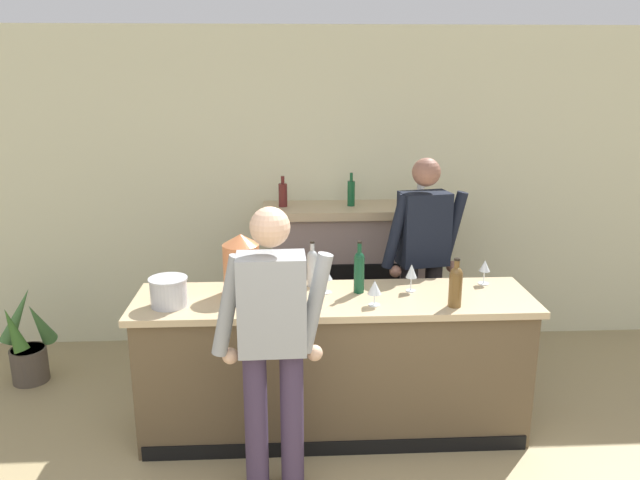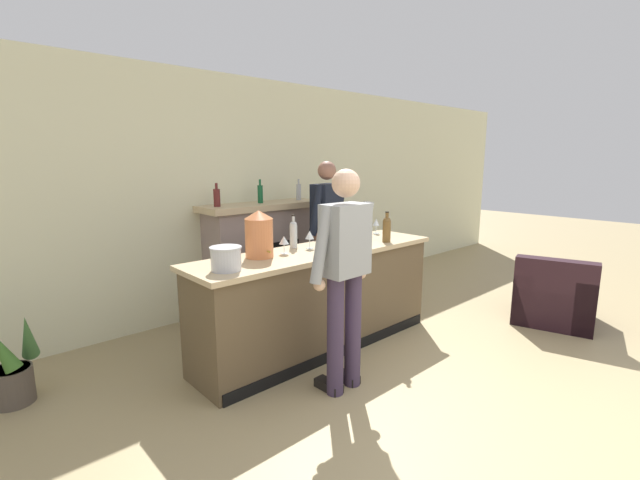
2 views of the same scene
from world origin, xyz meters
The scene contains 18 objects.
ground_plane centered at (0.00, 0.00, 0.00)m, with size 24.00×24.00×0.00m, color #9B885F.
wall_back_panel centered at (0.00, 3.65, 1.38)m, with size 12.00×0.07×2.75m.
bar_counter centered at (-0.09, 2.08, 0.49)m, with size 2.60×0.67×0.97m.
fireplace_stone centered at (0.16, 3.39, 0.66)m, with size 1.52×0.52×1.57m.
armchair_black centered at (2.28, 0.79, 0.27)m, with size 1.00×0.98×0.77m.
potted_plant_corner centered at (-2.44, 2.89, 0.30)m, with size 0.46×0.45×0.74m.
person_customer centered at (-0.47, 1.37, 0.96)m, with size 0.66×0.31×1.73m.
person_bartender centered at (0.63, 2.74, 0.99)m, with size 0.65×0.36×1.78m.
copper_dispenser centered at (-0.69, 2.18, 1.17)m, with size 0.24×0.28×0.41m.
ice_bucket_steel centered at (-1.13, 1.98, 1.06)m, with size 0.24×0.24×0.18m.
wine_bottle_cabernet_heavy centered at (0.65, 1.88, 1.11)m, with size 0.08×0.08×0.31m.
wine_bottle_burgundy_dark centered at (-0.22, 2.30, 1.11)m, with size 0.07×0.07×0.32m.
wine_bottle_chardonnay_pale centered at (0.08, 2.16, 1.13)m, with size 0.07×0.07×0.35m.
wine_glass_back_row centered at (-0.46, 2.14, 1.09)m, with size 0.09×0.09×0.16m.
wine_glass_by_dispenser centered at (-0.14, 2.16, 1.10)m, with size 0.08×0.08×0.17m.
wine_glass_front_right centered at (0.43, 2.17, 1.11)m, with size 0.07×0.07×0.19m.
wine_glass_mid_counter centered at (0.15, 1.92, 1.09)m, with size 0.09×0.09×0.16m.
wine_glass_near_bucket centered at (0.96, 2.28, 1.09)m, with size 0.08×0.08×0.17m.
Camera 2 is at (-2.72, -0.82, 1.80)m, focal length 24.00 mm.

